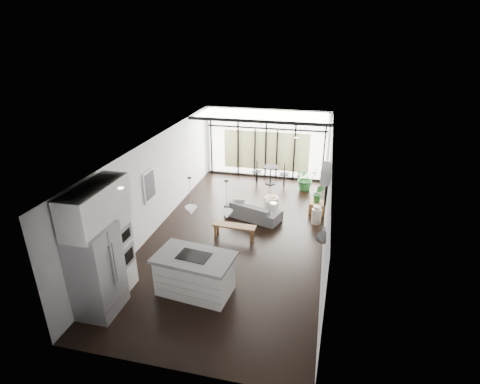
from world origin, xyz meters
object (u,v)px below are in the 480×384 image
at_px(island, 195,274).
at_px(console_bench, 234,231).
at_px(milk_can, 317,215).
at_px(pouf, 271,203).
at_px(sofa, 253,208).
at_px(fridge, 97,271).
at_px(tv, 326,189).

relative_size(island, console_bench, 1.39).
xyz_separation_m(console_bench, milk_can, (2.31, 1.45, 0.10)).
relative_size(pouf, milk_can, 0.83).
bearing_deg(pouf, console_bench, -108.80).
bearing_deg(pouf, sofa, -117.31).
height_order(sofa, console_bench, sofa).
bearing_deg(sofa, console_bench, 96.55).
bearing_deg(pouf, milk_can, -26.38).
bearing_deg(fridge, tv, 46.74).
height_order(sofa, milk_can, sofa).
xyz_separation_m(sofa, pouf, (0.46, 0.88, -0.16)).
height_order(fridge, pouf, fridge).
height_order(fridge, sofa, fridge).
distance_m(island, pouf, 4.94).
height_order(island, console_bench, island).
distance_m(island, fridge, 2.11).
bearing_deg(island, tv, 60.69).
relative_size(console_bench, tv, 1.16).
distance_m(island, milk_can, 4.81).
distance_m(fridge, pouf, 6.55).
xyz_separation_m(console_bench, tv, (2.52, 1.21, 1.10)).
height_order(console_bench, milk_can, milk_can).
bearing_deg(tv, sofa, 176.71).
xyz_separation_m(sofa, milk_can, (2.01, 0.12, -0.06)).
bearing_deg(fridge, console_bench, 60.66).
bearing_deg(console_bench, milk_can, 34.37).
bearing_deg(sofa, fridge, 83.96).
xyz_separation_m(fridge, pouf, (2.80, 5.86, -0.80)).
distance_m(pouf, milk_can, 1.73).
bearing_deg(milk_can, console_bench, -147.80).
height_order(console_bench, tv, tv).
xyz_separation_m(fridge, tv, (4.56, 4.85, 0.30)).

